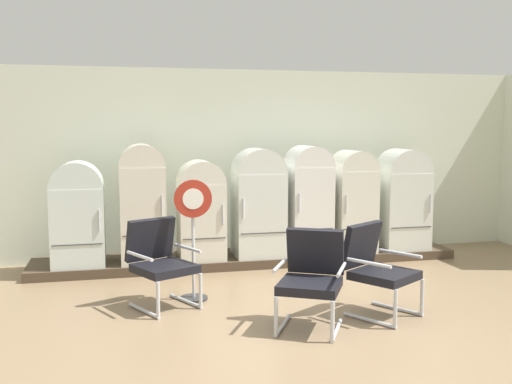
{
  "coord_description": "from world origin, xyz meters",
  "views": [
    {
      "loc": [
        -1.87,
        -5.31,
        2.03
      ],
      "look_at": [
        0.04,
        2.75,
        1.08
      ],
      "focal_mm": 41.47,
      "sensor_mm": 36.0,
      "label": 1
    }
  ],
  "objects": [
    {
      "name": "armchair_left",
      "position": [
        -1.42,
        1.23,
        0.53
      ],
      "size": [
        0.84,
        0.89,
        0.97
      ],
      "color": "silver",
      "rests_on": "ground"
    },
    {
      "name": "display_plinth",
      "position": [
        0.0,
        3.02,
        0.06
      ],
      "size": [
        6.18,
        0.95,
        0.13
      ],
      "primitive_type": "cube",
      "color": "#4B3B2B",
      "rests_on": "ground"
    },
    {
      "name": "refrigerator_3",
      "position": [
        0.12,
        2.91,
        0.95
      ],
      "size": [
        0.71,
        0.66,
        1.56
      ],
      "color": "silver",
      "rests_on": "display_plinth"
    },
    {
      "name": "back_wall",
      "position": [
        0.0,
        3.66,
        1.44
      ],
      "size": [
        11.76,
        0.12,
        2.86
      ],
      "color": "silver",
      "rests_on": "ground"
    },
    {
      "name": "refrigerator_2",
      "position": [
        -0.72,
        2.89,
        0.87
      ],
      "size": [
        0.64,
        0.63,
        1.4
      ],
      "color": "silver",
      "rests_on": "display_plinth"
    },
    {
      "name": "armchair_center",
      "position": [
        0.01,
        0.18,
        0.53
      ],
      "size": [
        0.85,
        0.89,
        0.97
      ],
      "color": "silver",
      "rests_on": "ground"
    },
    {
      "name": "armchair_right",
      "position": [
        0.8,
        0.38,
        0.53
      ],
      "size": [
        0.87,
        0.9,
        0.97
      ],
      "color": "silver",
      "rests_on": "ground"
    },
    {
      "name": "sign_stand",
      "position": [
        -1.03,
        1.35,
        0.67
      ],
      "size": [
        0.43,
        0.32,
        1.4
      ],
      "color": "#2D2D30",
      "rests_on": "ground"
    },
    {
      "name": "refrigerator_1",
      "position": [
        -1.53,
        2.91,
        1.0
      ],
      "size": [
        0.61,
        0.67,
        1.63
      ],
      "color": "silver",
      "rests_on": "display_plinth"
    },
    {
      "name": "refrigerator_0",
      "position": [
        -2.39,
        2.92,
        0.87
      ],
      "size": [
        0.69,
        0.68,
        1.41
      ],
      "color": "silver",
      "rests_on": "display_plinth"
    },
    {
      "name": "ground",
      "position": [
        0.0,
        0.0,
        -0.03
      ],
      "size": [
        12.0,
        10.0,
        0.05
      ],
      "primitive_type": "cube",
      "color": "#8A7052"
    },
    {
      "name": "refrigerator_5",
      "position": [
        1.57,
        2.91,
        0.93
      ],
      "size": [
        0.59,
        0.67,
        1.51
      ],
      "color": "silver",
      "rests_on": "display_plinth"
    },
    {
      "name": "refrigerator_6",
      "position": [
        2.39,
        2.89,
        0.93
      ],
      "size": [
        0.71,
        0.63,
        1.53
      ],
      "color": "silver",
      "rests_on": "display_plinth"
    },
    {
      "name": "refrigerator_4",
      "position": [
        0.87,
        2.92,
        0.98
      ],
      "size": [
        0.6,
        0.69,
        1.59
      ],
      "color": "white",
      "rests_on": "display_plinth"
    }
  ]
}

